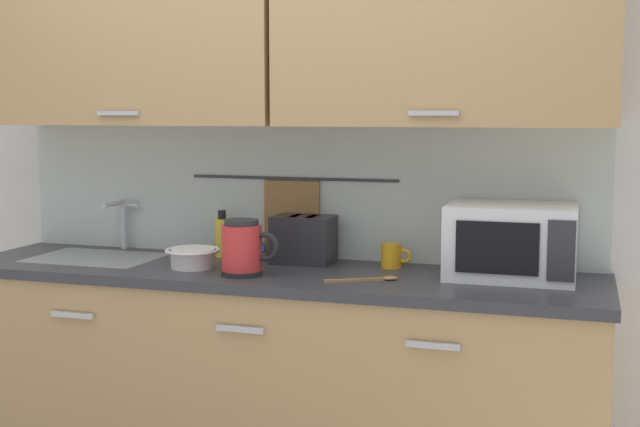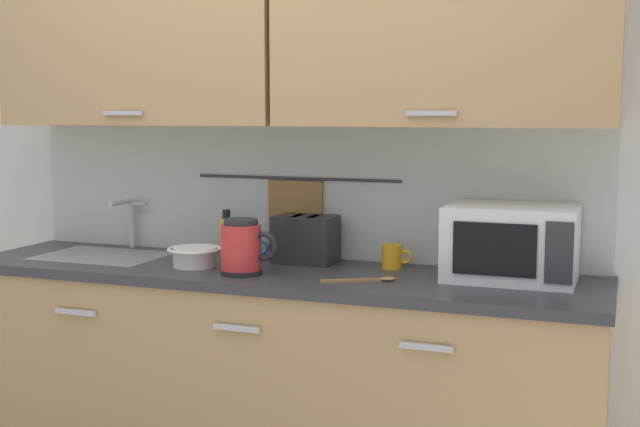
{
  "view_description": "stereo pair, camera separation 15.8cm",
  "coord_description": "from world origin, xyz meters",
  "px_view_note": "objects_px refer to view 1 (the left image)",
  "views": [
    {
      "loc": [
        1.14,
        -2.66,
        1.5
      ],
      "look_at": [
        0.19,
        0.33,
        1.12
      ],
      "focal_mm": 46.65,
      "sensor_mm": 36.0,
      "label": 1
    },
    {
      "loc": [
        1.28,
        -2.61,
        1.5
      ],
      "look_at": [
        0.19,
        0.33,
        1.12
      ],
      "focal_mm": 46.65,
      "sensor_mm": 36.0,
      "label": 2
    }
  ],
  "objects_px": {
    "dish_soap_bottle": "(222,236)",
    "mug_by_kettle": "(392,256)",
    "mug_near_sink": "(248,248)",
    "microwave": "(511,241)",
    "mixing_bowl": "(193,257)",
    "electric_kettle": "(243,248)",
    "wooden_spoon": "(371,279)",
    "toaster": "(304,239)"
  },
  "relations": [
    {
      "from": "mug_near_sink",
      "to": "mug_by_kettle",
      "type": "height_order",
      "value": "same"
    },
    {
      "from": "toaster",
      "to": "wooden_spoon",
      "type": "xyz_separation_m",
      "value": [
        0.35,
        -0.27,
        -0.09
      ]
    },
    {
      "from": "microwave",
      "to": "mug_by_kettle",
      "type": "relative_size",
      "value": 3.83
    },
    {
      "from": "mixing_bowl",
      "to": "toaster",
      "type": "relative_size",
      "value": 0.84
    },
    {
      "from": "microwave",
      "to": "toaster",
      "type": "relative_size",
      "value": 1.8
    },
    {
      "from": "mug_near_sink",
      "to": "toaster",
      "type": "distance_m",
      "value": 0.25
    },
    {
      "from": "dish_soap_bottle",
      "to": "mug_near_sink",
      "type": "distance_m",
      "value": 0.14
    },
    {
      "from": "mug_near_sink",
      "to": "electric_kettle",
      "type": "bearing_deg",
      "value": -70.8
    },
    {
      "from": "mixing_bowl",
      "to": "wooden_spoon",
      "type": "xyz_separation_m",
      "value": [
        0.72,
        -0.04,
        -0.04
      ]
    },
    {
      "from": "dish_soap_bottle",
      "to": "mug_by_kettle",
      "type": "distance_m",
      "value": 0.74
    },
    {
      "from": "dish_soap_bottle",
      "to": "mixing_bowl",
      "type": "distance_m",
      "value": 0.27
    },
    {
      "from": "wooden_spoon",
      "to": "toaster",
      "type": "bearing_deg",
      "value": 141.84
    },
    {
      "from": "microwave",
      "to": "mixing_bowl",
      "type": "relative_size",
      "value": 2.15
    },
    {
      "from": "microwave",
      "to": "mug_near_sink",
      "type": "relative_size",
      "value": 3.83
    },
    {
      "from": "electric_kettle",
      "to": "mixing_bowl",
      "type": "xyz_separation_m",
      "value": [
        -0.24,
        0.07,
        -0.06
      ]
    },
    {
      "from": "dish_soap_bottle",
      "to": "mug_near_sink",
      "type": "bearing_deg",
      "value": -12.23
    },
    {
      "from": "mug_by_kettle",
      "to": "wooden_spoon",
      "type": "bearing_deg",
      "value": -93.82
    },
    {
      "from": "microwave",
      "to": "dish_soap_bottle",
      "type": "relative_size",
      "value": 2.35
    },
    {
      "from": "electric_kettle",
      "to": "toaster",
      "type": "height_order",
      "value": "electric_kettle"
    },
    {
      "from": "microwave",
      "to": "mug_near_sink",
      "type": "bearing_deg",
      "value": 176.53
    },
    {
      "from": "dish_soap_bottle",
      "to": "mixing_bowl",
      "type": "height_order",
      "value": "dish_soap_bottle"
    },
    {
      "from": "electric_kettle",
      "to": "wooden_spoon",
      "type": "height_order",
      "value": "electric_kettle"
    },
    {
      "from": "mug_near_sink",
      "to": "wooden_spoon",
      "type": "bearing_deg",
      "value": -25.2
    },
    {
      "from": "electric_kettle",
      "to": "mug_near_sink",
      "type": "xyz_separation_m",
      "value": [
        -0.11,
        0.32,
        -0.05
      ]
    },
    {
      "from": "electric_kettle",
      "to": "mug_by_kettle",
      "type": "height_order",
      "value": "electric_kettle"
    },
    {
      "from": "mug_near_sink",
      "to": "mug_by_kettle",
      "type": "relative_size",
      "value": 1.0
    },
    {
      "from": "dish_soap_bottle",
      "to": "mug_by_kettle",
      "type": "bearing_deg",
      "value": -2.79
    },
    {
      "from": "dish_soap_bottle",
      "to": "mug_by_kettle",
      "type": "xyz_separation_m",
      "value": [
        0.74,
        -0.04,
        -0.04
      ]
    },
    {
      "from": "mixing_bowl",
      "to": "mug_near_sink",
      "type": "bearing_deg",
      "value": 61.14
    },
    {
      "from": "toaster",
      "to": "wooden_spoon",
      "type": "height_order",
      "value": "toaster"
    },
    {
      "from": "mixing_bowl",
      "to": "toaster",
      "type": "bearing_deg",
      "value": 32.23
    },
    {
      "from": "mug_by_kettle",
      "to": "mixing_bowl",
      "type": "bearing_deg",
      "value": -162.46
    },
    {
      "from": "wooden_spoon",
      "to": "mixing_bowl",
      "type": "bearing_deg",
      "value": 177.21
    },
    {
      "from": "dish_soap_bottle",
      "to": "mug_near_sink",
      "type": "relative_size",
      "value": 1.63
    },
    {
      "from": "mug_near_sink",
      "to": "wooden_spoon",
      "type": "relative_size",
      "value": 0.47
    },
    {
      "from": "microwave",
      "to": "mug_by_kettle",
      "type": "distance_m",
      "value": 0.47
    },
    {
      "from": "electric_kettle",
      "to": "mixing_bowl",
      "type": "distance_m",
      "value": 0.26
    },
    {
      "from": "electric_kettle",
      "to": "toaster",
      "type": "distance_m",
      "value": 0.34
    },
    {
      "from": "dish_soap_bottle",
      "to": "mug_near_sink",
      "type": "xyz_separation_m",
      "value": [
        0.13,
        -0.03,
        -0.04
      ]
    },
    {
      "from": "microwave",
      "to": "electric_kettle",
      "type": "bearing_deg",
      "value": -165.27
    },
    {
      "from": "mug_near_sink",
      "to": "toaster",
      "type": "height_order",
      "value": "toaster"
    },
    {
      "from": "microwave",
      "to": "electric_kettle",
      "type": "height_order",
      "value": "microwave"
    }
  ]
}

